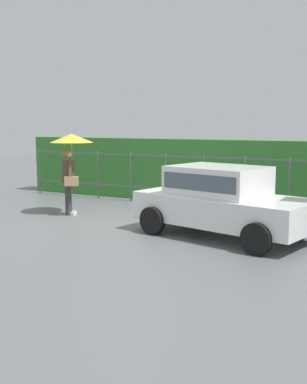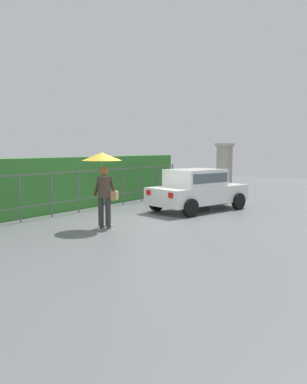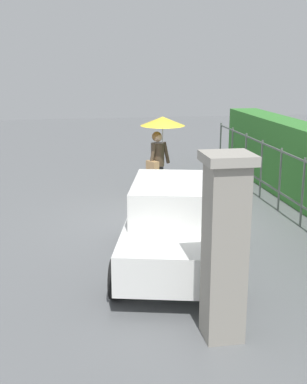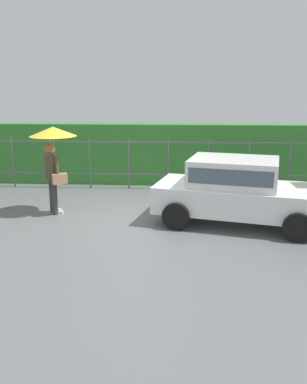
{
  "view_description": "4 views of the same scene",
  "coord_description": "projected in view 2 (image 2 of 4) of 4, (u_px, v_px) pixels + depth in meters",
  "views": [
    {
      "loc": [
        5.77,
        -9.73,
        2.38
      ],
      "look_at": [
        0.73,
        0.06,
        0.79
      ],
      "focal_mm": 44.71,
      "sensor_mm": 36.0,
      "label": 1
    },
    {
      "loc": [
        -9.82,
        -7.23,
        2.21
      ],
      "look_at": [
        -0.03,
        -0.15,
        0.88
      ],
      "focal_mm": 36.99,
      "sensor_mm": 36.0,
      "label": 2
    },
    {
      "loc": [
        10.59,
        -2.0,
        3.51
      ],
      "look_at": [
        0.2,
        -0.24,
        0.72
      ],
      "focal_mm": 47.49,
      "sensor_mm": 36.0,
      "label": 3
    },
    {
      "loc": [
        1.13,
        -9.17,
        3.0
      ],
      "look_at": [
        0.62,
        -0.27,
        0.7
      ],
      "focal_mm": 37.99,
      "sensor_mm": 36.0,
      "label": 4
    }
  ],
  "objects": [
    {
      "name": "ground_plane",
      "position": [
        150.0,
        220.0,
        12.36
      ],
      "size": [
        40.0,
        40.0,
        0.0
      ],
      "primitive_type": "plane",
      "color": "slate"
    },
    {
      "name": "pedestrian",
      "position": [
        103.0,
        170.0,
        10.89
      ],
      "size": [
        1.11,
        1.11,
        2.1
      ],
      "rotation": [
        0.0,
        0.0,
        0.51
      ],
      "color": "#333333",
      "rests_on": "ground"
    },
    {
      "name": "gate_pillar",
      "position": [
        224.0,
        172.0,
        16.09
      ],
      "size": [
        0.6,
        0.6,
        2.42
      ],
      "color": "gray",
      "rests_on": "ground"
    },
    {
      "name": "car",
      "position": [
        197.0,
        188.0,
        14.14
      ],
      "size": [
        3.98,
        2.54,
        1.48
      ],
      "rotation": [
        0.0,
        0.0,
        -0.24
      ],
      "color": "white",
      "rests_on": "ground"
    },
    {
      "name": "fence_section",
      "position": [
        91.0,
        187.0,
        14.16
      ],
      "size": [
        10.76,
        0.05,
        1.5
      ],
      "color": "#59605B",
      "rests_on": "ground"
    },
    {
      "name": "hedge_row",
      "position": [
        74.0,
        183.0,
        14.67
      ],
      "size": [
        11.71,
        0.9,
        1.9
      ],
      "primitive_type": "cube",
      "color": "#387F33",
      "rests_on": "ground"
    }
  ]
}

